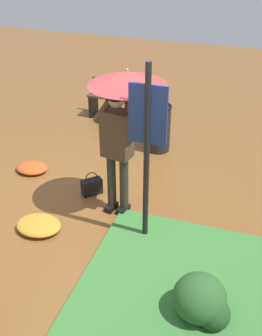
{
  "coord_description": "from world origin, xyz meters",
  "views": [
    {
      "loc": [
        2.01,
        -4.48,
        3.63
      ],
      "look_at": [
        0.54,
        -0.14,
        0.85
      ],
      "focal_mm": 45.91,
      "sensor_mm": 36.0,
      "label": 1
    }
  ],
  "objects_px": {
    "park_bench": "(124,99)",
    "person_with_umbrella": "(123,107)",
    "info_sign_post": "(147,136)",
    "handbag": "(92,186)",
    "trash_bin": "(159,128)"
  },
  "relations": [
    {
      "from": "info_sign_post",
      "to": "handbag",
      "type": "height_order",
      "value": "info_sign_post"
    },
    {
      "from": "info_sign_post",
      "to": "person_with_umbrella",
      "type": "bearing_deg",
      "value": 135.59
    },
    {
      "from": "person_with_umbrella",
      "to": "trash_bin",
      "type": "relative_size",
      "value": 2.45
    },
    {
      "from": "trash_bin",
      "to": "park_bench",
      "type": "bearing_deg",
      "value": 133.86
    },
    {
      "from": "person_with_umbrella",
      "to": "handbag",
      "type": "height_order",
      "value": "person_with_umbrella"
    },
    {
      "from": "info_sign_post",
      "to": "park_bench",
      "type": "distance_m",
      "value": 3.79
    },
    {
      "from": "park_bench",
      "to": "person_with_umbrella",
      "type": "bearing_deg",
      "value": -70.59
    },
    {
      "from": "park_bench",
      "to": "trash_bin",
      "type": "xyz_separation_m",
      "value": [
        1.0,
        -1.04,
        0.02
      ]
    },
    {
      "from": "info_sign_post",
      "to": "handbag",
      "type": "xyz_separation_m",
      "value": [
        -1.03,
        0.66,
        -1.32
      ]
    },
    {
      "from": "handbag",
      "to": "info_sign_post",
      "type": "bearing_deg",
      "value": -32.77
    },
    {
      "from": "handbag",
      "to": "park_bench",
      "type": "bearing_deg",
      "value": 99.4
    },
    {
      "from": "handbag",
      "to": "trash_bin",
      "type": "height_order",
      "value": "trash_bin"
    },
    {
      "from": "person_with_umbrella",
      "to": "handbag",
      "type": "relative_size",
      "value": 5.53
    },
    {
      "from": "info_sign_post",
      "to": "trash_bin",
      "type": "relative_size",
      "value": 2.76
    },
    {
      "from": "person_with_umbrella",
      "to": "park_bench",
      "type": "relative_size",
      "value": 1.46
    }
  ]
}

